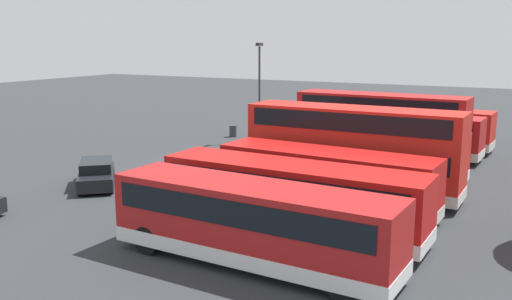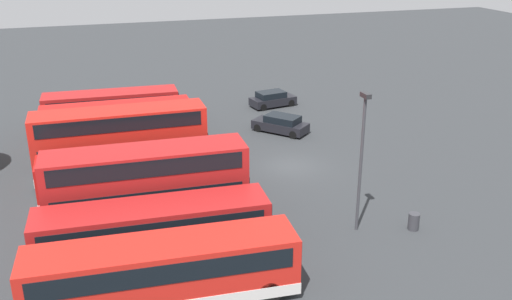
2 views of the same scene
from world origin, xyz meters
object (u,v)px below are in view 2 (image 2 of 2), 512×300
at_px(bus_single_deck_fourth, 138,174).
at_px(car_hatchback_silver, 272,99).
at_px(bus_single_deck_near_end, 163,271).
at_px(car_small_green, 281,124).
at_px(bus_single_deck_seventh, 117,121).
at_px(waste_bin_yellow, 414,221).
at_px(bus_single_deck_far_end, 112,108).
at_px(bus_single_deck_sixth, 118,135).
at_px(bus_double_decker_fifth, 121,141).
at_px(lamp_post_tall, 362,152).
at_px(bus_double_decker_third, 147,186).
at_px(bus_single_deck_second, 154,230).

height_order(bus_single_deck_fourth, car_hatchback_silver, bus_single_deck_fourth).
distance_m(bus_single_deck_near_end, car_small_green, 23.23).
distance_m(bus_single_deck_seventh, car_small_green, 12.76).
height_order(car_hatchback_silver, waste_bin_yellow, car_hatchback_silver).
xyz_separation_m(bus_single_deck_near_end, bus_single_deck_far_end, (25.14, 0.19, -0.00)).
height_order(bus_single_deck_sixth, bus_single_deck_far_end, same).
distance_m(bus_single_deck_far_end, car_hatchback_silver, 14.56).
relative_size(bus_single_deck_fourth, bus_double_decker_fifth, 1.04).
distance_m(car_small_green, lamp_post_tall, 16.73).
distance_m(bus_single_deck_near_end, waste_bin_yellow, 14.13).
xyz_separation_m(bus_double_decker_third, waste_bin_yellow, (-4.65, -13.55, -1.97)).
relative_size(car_hatchback_silver, lamp_post_tall, 0.57).
relative_size(bus_double_decker_third, waste_bin_yellow, 11.33).
bearing_deg(bus_double_decker_fifth, lamp_post_tall, -134.98).
xyz_separation_m(bus_double_decker_third, lamp_post_tall, (-3.71, -10.61, 2.05)).
relative_size(bus_single_deck_second, bus_double_decker_fifth, 1.03).
bearing_deg(bus_single_deck_second, bus_single_deck_far_end, 0.81).
bearing_deg(car_small_green, bus_single_deck_sixth, 95.73).
distance_m(bus_double_decker_fifth, lamp_post_tall, 16.08).
bearing_deg(bus_single_deck_near_end, bus_single_deck_far_end, 0.42).
relative_size(bus_single_deck_fourth, lamp_post_tall, 1.50).
bearing_deg(bus_double_decker_third, bus_single_deck_far_end, 1.62).
bearing_deg(bus_single_deck_near_end, bus_double_decker_third, -2.66).
bearing_deg(bus_single_deck_sixth, waste_bin_yellow, -138.17).
bearing_deg(bus_single_deck_seventh, bus_single_deck_far_end, 2.18).
xyz_separation_m(bus_single_deck_near_end, bus_single_deck_sixth, (18.26, 0.32, -0.00)).
bearing_deg(bus_single_deck_sixth, bus_single_deck_fourth, -175.84).
bearing_deg(bus_single_deck_sixth, bus_single_deck_seventh, -4.79).
distance_m(bus_single_deck_second, bus_single_deck_far_end, 21.49).
distance_m(bus_single_deck_fourth, lamp_post_tall, 13.40).
xyz_separation_m(bus_double_decker_third, bus_single_deck_fourth, (3.79, 0.11, -0.82)).
xyz_separation_m(bus_single_deck_sixth, lamp_post_tall, (-14.92, -11.26, 2.88)).
bearing_deg(bus_single_deck_second, bus_single_deck_seventh, 0.53).
bearing_deg(bus_double_decker_third, bus_single_deck_sixth, 3.29).
xyz_separation_m(bus_single_deck_sixth, car_hatchback_silver, (8.33, -14.60, -0.92)).
height_order(bus_single_deck_second, bus_single_deck_seventh, same).
relative_size(bus_double_decker_fifth, lamp_post_tall, 1.44).
bearing_deg(bus_single_deck_fourth, bus_double_decker_third, -178.40).
bearing_deg(car_hatchback_silver, bus_single_deck_second, 148.31).
bearing_deg(bus_single_deck_near_end, waste_bin_yellow, -80.21).
distance_m(bus_single_deck_near_end, lamp_post_tall, 11.79).
relative_size(bus_single_deck_seventh, bus_single_deck_far_end, 1.04).
relative_size(bus_single_deck_second, bus_single_deck_fourth, 0.99).
xyz_separation_m(bus_double_decker_third, car_small_green, (12.50, -12.20, -1.75)).
height_order(bus_single_deck_sixth, car_hatchback_silver, bus_single_deck_sixth).
relative_size(bus_single_deck_second, waste_bin_yellow, 11.96).
height_order(bus_double_decker_third, lamp_post_tall, lamp_post_tall).
bearing_deg(bus_double_decker_fifth, bus_single_deck_sixth, -0.46).
bearing_deg(bus_single_deck_far_end, car_small_green, -113.75).
bearing_deg(bus_single_deck_far_end, lamp_post_tall, -152.98).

